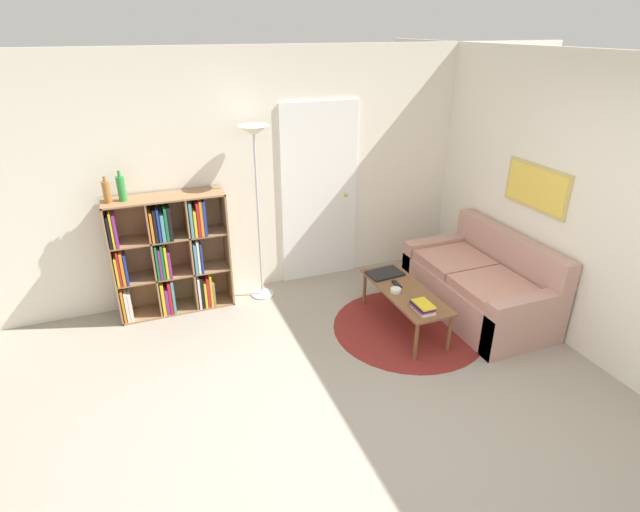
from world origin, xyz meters
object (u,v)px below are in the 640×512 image
at_px(coffee_table, 405,294).
at_px(bowl, 396,290).
at_px(bottle_middle, 121,188).
at_px(bottle_left, 107,192).
at_px(laptop, 385,273).
at_px(bookshelf, 169,256).
at_px(couch, 482,287).
at_px(floor_lamp, 255,154).

xyz_separation_m(coffee_table, bowl, (-0.11, -0.00, 0.06)).
xyz_separation_m(coffee_table, bottle_middle, (-2.44, 1.19, 1.01)).
distance_m(bottle_left, bottle_middle, 0.13).
distance_m(bowl, bottle_left, 2.88).
height_order(laptop, bowl, bowl).
distance_m(bookshelf, couch, 3.26).
xyz_separation_m(floor_lamp, bowl, (1.05, -1.13, -1.18)).
bearing_deg(bottle_left, laptop, -17.45).
xyz_separation_m(floor_lamp, bottle_middle, (-1.28, 0.06, -0.23)).
xyz_separation_m(bookshelf, couch, (3.01, -1.22, -0.33)).
relative_size(coffee_table, bowl, 10.78).
xyz_separation_m(bottle_left, bottle_middle, (0.13, 0.01, 0.02)).
bearing_deg(bookshelf, floor_lamp, -3.46).
distance_m(bowl, bottle_middle, 2.78).
xyz_separation_m(couch, bottle_middle, (-3.35, 1.22, 1.09)).
relative_size(coffee_table, bottle_left, 4.48).
xyz_separation_m(bowl, bottle_middle, (-2.33, 1.19, 0.95)).
xyz_separation_m(bookshelf, bottle_left, (-0.47, -0.01, 0.74)).
bearing_deg(coffee_table, floor_lamp, 135.64).
bearing_deg(bottle_left, bowl, -25.55).
height_order(bookshelf, coffee_table, bookshelf).
height_order(floor_lamp, bowl, floor_lamp).
xyz_separation_m(couch, bowl, (-1.02, 0.03, 0.14)).
bearing_deg(bookshelf, bottle_middle, -179.96).
bearing_deg(bowl, bottle_middle, 153.00).
bearing_deg(bottle_middle, coffee_table, -25.93).
distance_m(coffee_table, bottle_middle, 2.90).
bearing_deg(laptop, bottle_middle, 161.43).
bearing_deg(bowl, laptop, 77.91).
bearing_deg(couch, bottle_middle, 160.01).
xyz_separation_m(floor_lamp, coffee_table, (1.16, -1.13, -1.24)).
bearing_deg(floor_lamp, couch, -29.36).
height_order(bookshelf, floor_lamp, floor_lamp).
height_order(floor_lamp, bottle_middle, floor_lamp).
bearing_deg(laptop, coffee_table, -85.85).
relative_size(bookshelf, floor_lamp, 0.67).
bearing_deg(bottle_left, floor_lamp, -1.86).
height_order(coffee_table, bowl, bowl).
relative_size(couch, laptop, 4.24).
bearing_deg(couch, coffee_table, 177.90).
bearing_deg(floor_lamp, bottle_middle, 177.48).
relative_size(couch, bowl, 15.13).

